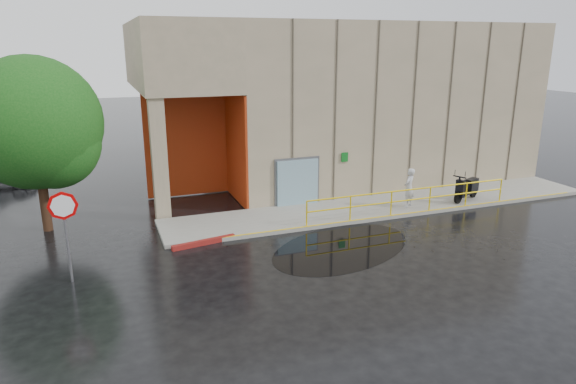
# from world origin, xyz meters

# --- Properties ---
(ground) EXTENTS (120.00, 120.00, 0.00)m
(ground) POSITION_xyz_m (0.00, 0.00, 0.00)
(ground) COLOR black
(ground) RESTS_ON ground
(sidewalk) EXTENTS (20.00, 3.00, 0.15)m
(sidewalk) POSITION_xyz_m (4.00, 4.50, 0.07)
(sidewalk) COLOR gray
(sidewalk) RESTS_ON ground
(building) EXTENTS (20.00, 10.17, 8.00)m
(building) POSITION_xyz_m (5.10, 10.98, 4.21)
(building) COLOR gray
(building) RESTS_ON ground
(guardrail) EXTENTS (9.56, 0.06, 1.03)m
(guardrail) POSITION_xyz_m (4.25, 3.15, 0.68)
(guardrail) COLOR yellow
(guardrail) RESTS_ON sidewalk
(person) EXTENTS (0.75, 0.69, 1.72)m
(person) POSITION_xyz_m (4.60, 3.85, 1.01)
(person) COLOR silver
(person) RESTS_ON sidewalk
(scooter) EXTENTS (1.99, 1.31, 1.51)m
(scooter) POSITION_xyz_m (7.62, 3.75, 1.02)
(scooter) COLOR black
(scooter) RESTS_ON sidewalk
(stop_sign) EXTENTS (0.87, 0.11, 2.88)m
(stop_sign) POSITION_xyz_m (-9.00, 1.39, 2.07)
(stop_sign) COLOR slate
(stop_sign) RESTS_ON ground
(red_curb) EXTENTS (2.39, 0.60, 0.18)m
(red_curb) POSITION_xyz_m (-4.60, 2.97, 0.09)
(red_curb) COLOR maroon
(red_curb) RESTS_ON ground
(puddle) EXTENTS (6.92, 5.77, 0.01)m
(puddle) POSITION_xyz_m (-0.03, 0.97, 0.00)
(puddle) COLOR black
(puddle) RESTS_ON ground
(tree_near) EXTENTS (4.93, 4.93, 6.68)m
(tree_near) POSITION_xyz_m (-9.85, 6.55, 4.01)
(tree_near) COLOR black
(tree_near) RESTS_ON ground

